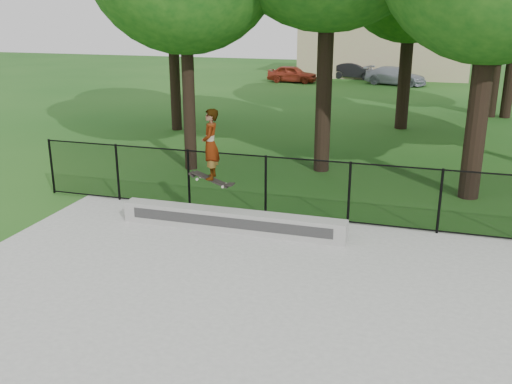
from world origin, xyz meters
TOP-DOWN VIEW (x-y plane):
  - ground at (0.00, 0.00)m, footprint 100.00×100.00m
  - concrete_slab at (0.00, 0.00)m, footprint 14.00×12.00m
  - grind_ledge at (-2.45, 4.70)m, footprint 5.20×0.40m
  - car_a at (-7.60, 31.99)m, footprint 3.44×1.56m
  - car_b at (-3.75, 35.33)m, footprint 3.32×1.82m
  - car_c at (-0.74, 32.70)m, footprint 4.05×2.66m
  - skater_airborne at (-2.87, 4.59)m, footprint 0.80×0.64m
  - chainlink_fence at (0.00, 5.90)m, footprint 16.06×0.06m
  - distant_building at (-2.00, 38.00)m, footprint 12.40×6.40m

SIDE VIEW (x-z plane):
  - ground at x=0.00m, z-range 0.00..0.00m
  - concrete_slab at x=0.00m, z-range 0.00..0.06m
  - grind_ledge at x=-2.45m, z-range 0.06..0.54m
  - car_b at x=-3.75m, z-range 0.00..1.14m
  - car_a at x=-7.60m, z-range 0.00..1.16m
  - car_c at x=-0.74m, z-range 0.00..1.18m
  - chainlink_fence at x=0.00m, z-range 0.06..1.56m
  - skater_airborne at x=-2.87m, z-range 1.14..2.90m
  - distant_building at x=-2.00m, z-range 0.01..4.31m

